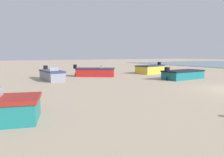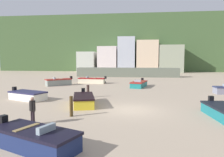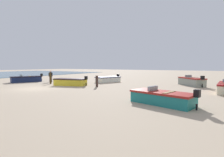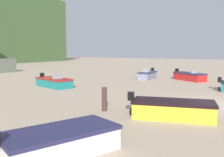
{
  "view_description": "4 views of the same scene",
  "coord_description": "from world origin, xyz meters",
  "px_view_note": "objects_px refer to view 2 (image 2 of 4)",
  "views": [
    {
      "loc": [
        -6.5,
        12.37,
        2.06
      ],
      "look_at": [
        1.53,
        7.92,
        1.01
      ],
      "focal_mm": 33.13,
      "sensor_mm": 36.0,
      "label": 1
    },
    {
      "loc": [
        0.35,
        -15.42,
        3.75
      ],
      "look_at": [
        -2.82,
        12.07,
        1.23
      ],
      "focal_mm": 33.5,
      "sensor_mm": 36.0,
      "label": 2
    },
    {
      "loc": [
        11.29,
        15.71,
        2.34
      ],
      "look_at": [
        -2.35,
        7.77,
        1.17
      ],
      "focal_mm": 27.73,
      "sensor_mm": 36.0,
      "label": 3
    },
    {
      "loc": [
        -15.23,
        -2.28,
        3.14
      ],
      "look_at": [
        1.63,
        7.75,
        0.96
      ],
      "focal_mm": 40.34,
      "sensor_mm": 36.0,
      "label": 4
    }
  ],
  "objects_px": {
    "boat_yellow_1": "(84,100)",
    "beach_walker_foreground": "(32,108)",
    "boat_cream_0": "(92,81)",
    "mooring_post_mid_beach": "(88,91)",
    "boat_teal_9": "(139,84)",
    "boat_white_3": "(28,95)",
    "boat_navy_8": "(35,139)",
    "boat_grey_6": "(59,82)",
    "mooring_post_near_water": "(71,106)"
  },
  "relations": [
    {
      "from": "boat_teal_9",
      "to": "mooring_post_mid_beach",
      "type": "xyz_separation_m",
      "value": [
        -5.12,
        -8.46,
        0.22
      ]
    },
    {
      "from": "boat_yellow_1",
      "to": "boat_teal_9",
      "type": "height_order",
      "value": "boat_yellow_1"
    },
    {
      "from": "boat_yellow_1",
      "to": "beach_walker_foreground",
      "type": "xyz_separation_m",
      "value": [
        -1.63,
        -5.4,
        0.53
      ]
    },
    {
      "from": "boat_teal_9",
      "to": "beach_walker_foreground",
      "type": "distance_m",
      "value": 18.47
    },
    {
      "from": "boat_navy_8",
      "to": "boat_white_3",
      "type": "bearing_deg",
      "value": -127.69
    },
    {
      "from": "boat_white_3",
      "to": "beach_walker_foreground",
      "type": "height_order",
      "value": "beach_walker_foreground"
    },
    {
      "from": "boat_white_3",
      "to": "boat_yellow_1",
      "type": "bearing_deg",
      "value": 95.42
    },
    {
      "from": "boat_cream_0",
      "to": "boat_white_3",
      "type": "bearing_deg",
      "value": 172.13
    },
    {
      "from": "beach_walker_foreground",
      "to": "boat_white_3",
      "type": "bearing_deg",
      "value": 156.63
    },
    {
      "from": "mooring_post_near_water",
      "to": "boat_yellow_1",
      "type": "bearing_deg",
      "value": 90.66
    },
    {
      "from": "boat_cream_0",
      "to": "boat_teal_9",
      "type": "xyz_separation_m",
      "value": [
        7.35,
        -3.74,
        -0.04
      ]
    },
    {
      "from": "beach_walker_foreground",
      "to": "boat_teal_9",
      "type": "bearing_deg",
      "value": 106.27
    },
    {
      "from": "boat_white_3",
      "to": "mooring_post_mid_beach",
      "type": "relative_size",
      "value": 3.11
    },
    {
      "from": "mooring_post_near_water",
      "to": "beach_walker_foreground",
      "type": "xyz_separation_m",
      "value": [
        -1.67,
        -1.95,
        0.28
      ]
    },
    {
      "from": "boat_white_3",
      "to": "boat_grey_6",
      "type": "height_order",
      "value": "boat_grey_6"
    },
    {
      "from": "boat_yellow_1",
      "to": "boat_grey_6",
      "type": "distance_m",
      "value": 14.23
    },
    {
      "from": "boat_yellow_1",
      "to": "mooring_post_near_water",
      "type": "relative_size",
      "value": 3.06
    },
    {
      "from": "boat_navy_8",
      "to": "boat_cream_0",
      "type": "bearing_deg",
      "value": -151.12
    },
    {
      "from": "boat_teal_9",
      "to": "boat_cream_0",
      "type": "bearing_deg",
      "value": -11.78
    },
    {
      "from": "boat_navy_8",
      "to": "boat_grey_6",
      "type": "bearing_deg",
      "value": -139.2
    },
    {
      "from": "boat_navy_8",
      "to": "beach_walker_foreground",
      "type": "height_order",
      "value": "beach_walker_foreground"
    },
    {
      "from": "boat_cream_0",
      "to": "boat_teal_9",
      "type": "bearing_deg",
      "value": -112.34
    },
    {
      "from": "boat_yellow_1",
      "to": "mooring_post_near_water",
      "type": "bearing_deg",
      "value": 75.3
    },
    {
      "from": "boat_cream_0",
      "to": "mooring_post_mid_beach",
      "type": "distance_m",
      "value": 12.4
    },
    {
      "from": "boat_white_3",
      "to": "mooring_post_near_water",
      "type": "xyz_separation_m",
      "value": [
        5.82,
        -5.13,
        0.27
      ]
    },
    {
      "from": "boat_white_3",
      "to": "beach_walker_foreground",
      "type": "bearing_deg",
      "value": 52.04
    },
    {
      "from": "boat_yellow_1",
      "to": "boat_grey_6",
      "type": "xyz_separation_m",
      "value": [
        -6.89,
        12.45,
        0.07
      ]
    },
    {
      "from": "beach_walker_foreground",
      "to": "boat_navy_8",
      "type": "bearing_deg",
      "value": -25.1
    },
    {
      "from": "boat_yellow_1",
      "to": "boat_grey_6",
      "type": "height_order",
      "value": "boat_grey_6"
    },
    {
      "from": "mooring_post_mid_beach",
      "to": "boat_teal_9",
      "type": "bearing_deg",
      "value": 58.79
    },
    {
      "from": "mooring_post_mid_beach",
      "to": "boat_grey_6",
      "type": "bearing_deg",
      "value": 125.71
    },
    {
      "from": "boat_white_3",
      "to": "mooring_post_near_water",
      "type": "bearing_deg",
      "value": 70.31
    },
    {
      "from": "boat_yellow_1",
      "to": "beach_walker_foreground",
      "type": "relative_size",
      "value": 2.55
    },
    {
      "from": "boat_cream_0",
      "to": "boat_navy_8",
      "type": "height_order",
      "value": "boat_cream_0"
    },
    {
      "from": "boat_yellow_1",
      "to": "mooring_post_mid_beach",
      "type": "height_order",
      "value": "mooring_post_mid_beach"
    },
    {
      "from": "boat_cream_0",
      "to": "boat_grey_6",
      "type": "bearing_deg",
      "value": 132.21
    },
    {
      "from": "boat_teal_9",
      "to": "mooring_post_near_water",
      "type": "bearing_deg",
      "value": 88.45
    },
    {
      "from": "boat_cream_0",
      "to": "boat_grey_6",
      "type": "relative_size",
      "value": 1.23
    },
    {
      "from": "boat_yellow_1",
      "to": "boat_white_3",
      "type": "height_order",
      "value": "boat_yellow_1"
    },
    {
      "from": "boat_white_3",
      "to": "boat_grey_6",
      "type": "xyz_separation_m",
      "value": [
        -1.1,
        10.77,
        0.09
      ]
    },
    {
      "from": "boat_navy_8",
      "to": "mooring_post_near_water",
      "type": "height_order",
      "value": "mooring_post_near_water"
    },
    {
      "from": "boat_white_3",
      "to": "boat_teal_9",
      "type": "xyz_separation_m",
      "value": [
        10.46,
        10.27,
        0.0
      ]
    },
    {
      "from": "boat_white_3",
      "to": "boat_teal_9",
      "type": "bearing_deg",
      "value": 156.14
    },
    {
      "from": "boat_navy_8",
      "to": "boat_yellow_1",
      "type": "bearing_deg",
      "value": -157.19
    },
    {
      "from": "boat_white_3",
      "to": "boat_navy_8",
      "type": "bearing_deg",
      "value": 51.53
    },
    {
      "from": "boat_white_3",
      "to": "mooring_post_mid_beach",
      "type": "height_order",
      "value": "mooring_post_mid_beach"
    },
    {
      "from": "boat_cream_0",
      "to": "mooring_post_mid_beach",
      "type": "relative_size",
      "value": 3.66
    },
    {
      "from": "boat_grey_6",
      "to": "boat_teal_9",
      "type": "relative_size",
      "value": 0.89
    },
    {
      "from": "boat_cream_0",
      "to": "boat_navy_8",
      "type": "bearing_deg",
      "value": -168.91
    },
    {
      "from": "boat_yellow_1",
      "to": "boat_teal_9",
      "type": "bearing_deg",
      "value": -126.71
    }
  ]
}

